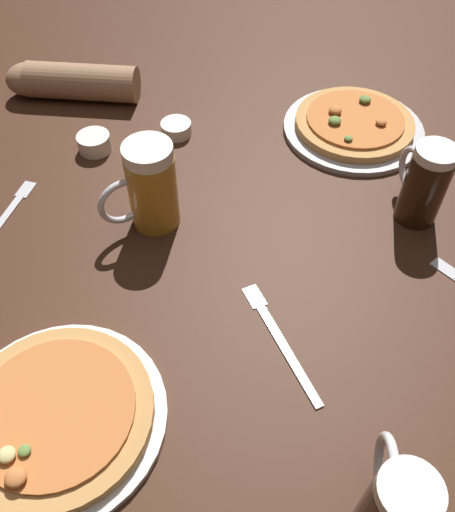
{
  "coord_description": "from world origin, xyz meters",
  "views": [
    {
      "loc": [
        -0.15,
        -0.58,
        0.73
      ],
      "look_at": [
        0.0,
        0.0,
        0.02
      ],
      "focal_mm": 38.04,
      "sensor_mm": 36.0,
      "label": 1
    }
  ],
  "objects_px": {
    "pizza_plate_near": "(56,416)",
    "ramekin_butter": "(176,128)",
    "fork_spare": "(3,218)",
    "diner_arm": "(68,81)",
    "ramekin_sauce": "(94,143)",
    "fork_left": "(280,339)",
    "beer_mug_dark": "(392,508)",
    "beer_mug_pale": "(424,183)",
    "beer_mug_amber": "(150,187)",
    "pizza_plate_far": "(354,125)"
  },
  "relations": [
    {
      "from": "pizza_plate_near",
      "to": "diner_arm",
      "type": "distance_m",
      "value": 0.8
    },
    {
      "from": "ramekin_sauce",
      "to": "diner_arm",
      "type": "relative_size",
      "value": 0.23
    },
    {
      "from": "pizza_plate_near",
      "to": "fork_spare",
      "type": "relative_size",
      "value": 1.48
    },
    {
      "from": "ramekin_sauce",
      "to": "diner_arm",
      "type": "height_order",
      "value": "diner_arm"
    },
    {
      "from": "beer_mug_amber",
      "to": "beer_mug_pale",
      "type": "bearing_deg",
      "value": -12.22
    },
    {
      "from": "ramekin_sauce",
      "to": "pizza_plate_far",
      "type": "bearing_deg",
      "value": -7.63
    },
    {
      "from": "pizza_plate_far",
      "to": "ramekin_sauce",
      "type": "distance_m",
      "value": 0.56
    },
    {
      "from": "beer_mug_amber",
      "to": "diner_arm",
      "type": "height_order",
      "value": "beer_mug_amber"
    },
    {
      "from": "pizza_plate_near",
      "to": "diner_arm",
      "type": "xyz_separation_m",
      "value": [
        0.07,
        0.8,
        0.02
      ]
    },
    {
      "from": "ramekin_sauce",
      "to": "diner_arm",
      "type": "xyz_separation_m",
      "value": [
        -0.04,
        0.21,
        0.02
      ]
    },
    {
      "from": "pizza_plate_near",
      "to": "ramekin_butter",
      "type": "distance_m",
      "value": 0.66
    },
    {
      "from": "fork_left",
      "to": "fork_spare",
      "type": "distance_m",
      "value": 0.56
    },
    {
      "from": "beer_mug_dark",
      "to": "beer_mug_pale",
      "type": "distance_m",
      "value": 0.57
    },
    {
      "from": "fork_spare",
      "to": "diner_arm",
      "type": "height_order",
      "value": "diner_arm"
    },
    {
      "from": "ramekin_butter",
      "to": "fork_left",
      "type": "distance_m",
      "value": 0.55
    },
    {
      "from": "beer_mug_dark",
      "to": "beer_mug_amber",
      "type": "xyz_separation_m",
      "value": [
        -0.18,
        0.59,
        0.0
      ]
    },
    {
      "from": "beer_mug_amber",
      "to": "fork_left",
      "type": "relative_size",
      "value": 0.72
    },
    {
      "from": "beer_mug_pale",
      "to": "ramekin_sauce",
      "type": "xyz_separation_m",
      "value": [
        -0.56,
        0.34,
        -0.06
      ]
    },
    {
      "from": "beer_mug_dark",
      "to": "diner_arm",
      "type": "bearing_deg",
      "value": 106.51
    },
    {
      "from": "pizza_plate_near",
      "to": "beer_mug_amber",
      "type": "bearing_deg",
      "value": 61.37
    },
    {
      "from": "ramekin_sauce",
      "to": "fork_left",
      "type": "xyz_separation_m",
      "value": [
        0.23,
        -0.54,
        -0.01
      ]
    },
    {
      "from": "beer_mug_amber",
      "to": "ramekin_butter",
      "type": "bearing_deg",
      "value": 70.54
    },
    {
      "from": "ramekin_sauce",
      "to": "pizza_plate_near",
      "type": "bearing_deg",
      "value": -100.07
    },
    {
      "from": "ramekin_sauce",
      "to": "ramekin_butter",
      "type": "relative_size",
      "value": 1.05
    },
    {
      "from": "beer_mug_pale",
      "to": "diner_arm",
      "type": "height_order",
      "value": "beer_mug_pale"
    },
    {
      "from": "pizza_plate_near",
      "to": "beer_mug_dark",
      "type": "xyz_separation_m",
      "value": [
        0.38,
        -0.24,
        0.06
      ]
    },
    {
      "from": "fork_spare",
      "to": "ramekin_sauce",
      "type": "bearing_deg",
      "value": 41.64
    },
    {
      "from": "pizza_plate_near",
      "to": "ramekin_sauce",
      "type": "xyz_separation_m",
      "value": [
        0.1,
        0.59,
        0.0
      ]
    },
    {
      "from": "beer_mug_amber",
      "to": "pizza_plate_far",
      "type": "bearing_deg",
      "value": 19.38
    },
    {
      "from": "beer_mug_dark",
      "to": "beer_mug_pale",
      "type": "relative_size",
      "value": 1.03
    },
    {
      "from": "fork_left",
      "to": "diner_arm",
      "type": "bearing_deg",
      "value": 109.87
    },
    {
      "from": "pizza_plate_far",
      "to": "fork_left",
      "type": "height_order",
      "value": "pizza_plate_far"
    },
    {
      "from": "pizza_plate_near",
      "to": "pizza_plate_far",
      "type": "bearing_deg",
      "value": 38.2
    },
    {
      "from": "beer_mug_dark",
      "to": "ramekin_sauce",
      "type": "xyz_separation_m",
      "value": [
        -0.27,
        0.83,
        -0.06
      ]
    },
    {
      "from": "beer_mug_dark",
      "to": "fork_left",
      "type": "bearing_deg",
      "value": 97.17
    },
    {
      "from": "diner_arm",
      "to": "beer_mug_pale",
      "type": "bearing_deg",
      "value": -42.61
    },
    {
      "from": "beer_mug_amber",
      "to": "diner_arm",
      "type": "bearing_deg",
      "value": 105.53
    },
    {
      "from": "fork_left",
      "to": "beer_mug_pale",
      "type": "bearing_deg",
      "value": 31.45
    },
    {
      "from": "pizza_plate_near",
      "to": "fork_spare",
      "type": "distance_m",
      "value": 0.43
    },
    {
      "from": "beer_mug_dark",
      "to": "fork_spare",
      "type": "height_order",
      "value": "beer_mug_dark"
    },
    {
      "from": "pizza_plate_far",
      "to": "fork_spare",
      "type": "xyz_separation_m",
      "value": [
        -0.74,
        -0.09,
        -0.01
      ]
    },
    {
      "from": "ramekin_sauce",
      "to": "ramekin_butter",
      "type": "xyz_separation_m",
      "value": [
        0.18,
        0.01,
        -0.0
      ]
    },
    {
      "from": "fork_spare",
      "to": "beer_mug_amber",
      "type": "bearing_deg",
      "value": -14.68
    },
    {
      "from": "pizza_plate_near",
      "to": "ramekin_sauce",
      "type": "relative_size",
      "value": 4.4
    },
    {
      "from": "fork_left",
      "to": "beer_mug_dark",
      "type": "bearing_deg",
      "value": -82.83
    },
    {
      "from": "fork_left",
      "to": "pizza_plate_near",
      "type": "bearing_deg",
      "value": -171.51
    },
    {
      "from": "beer_mug_dark",
      "to": "ramekin_sauce",
      "type": "height_order",
      "value": "beer_mug_dark"
    },
    {
      "from": "fork_left",
      "to": "fork_spare",
      "type": "height_order",
      "value": "same"
    },
    {
      "from": "pizza_plate_near",
      "to": "beer_mug_dark",
      "type": "relative_size",
      "value": 1.87
    },
    {
      "from": "ramekin_butter",
      "to": "fork_left",
      "type": "xyz_separation_m",
      "value": [
        0.06,
        -0.55,
        -0.01
      ]
    }
  ]
}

